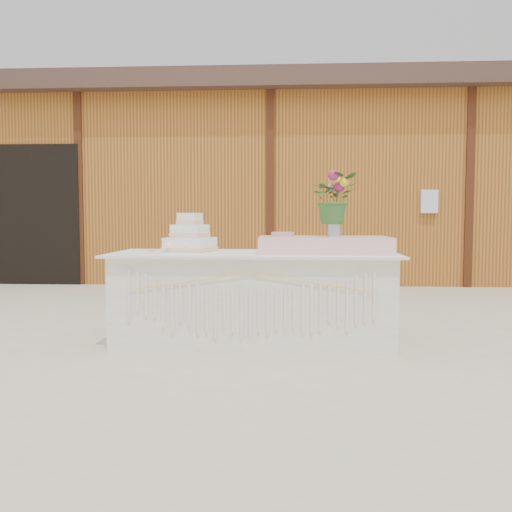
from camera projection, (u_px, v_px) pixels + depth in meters
The scene contains 9 objects.
ground at pixel (254, 342), 4.88m from camera, with size 80.00×80.00×0.00m, color beige.
barn at pixel (273, 184), 10.73m from camera, with size 12.60×4.60×3.30m.
cake_table at pixel (254, 297), 4.85m from camera, with size 2.40×1.00×0.77m.
wedding_cake at pixel (190, 238), 4.96m from camera, with size 0.46×0.46×0.34m.
pink_cake_stand at pixel (282, 241), 4.77m from camera, with size 0.24×0.24×0.17m.
satin_runner at pixel (324, 245), 4.77m from camera, with size 1.08×0.63×0.14m, color #FCCACA.
flower_vase at pixel (334, 227), 4.79m from camera, with size 0.11×0.11×0.15m, color silver.
bouquet at pixel (334, 193), 4.77m from camera, with size 0.38×0.33×0.43m, color #306026.
loose_flowers at pixel (147, 250), 4.99m from camera, with size 0.13×0.31×0.02m, color pink, non-canonical shape.
Camera 1 is at (0.31, -4.81, 1.08)m, focal length 40.00 mm.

